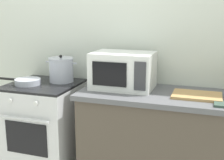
% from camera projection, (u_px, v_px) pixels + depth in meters
% --- Properties ---
extents(back_wall, '(4.40, 0.10, 2.50)m').
position_uv_depth(back_wall, '(125.00, 45.00, 2.72)').
color(back_wall, silver).
rests_on(back_wall, ground_plane).
extents(lower_cabinet_right, '(1.64, 0.56, 0.88)m').
position_uv_depth(lower_cabinet_right, '(184.00, 153.00, 2.39)').
color(lower_cabinet_right, '#4C4238').
rests_on(lower_cabinet_right, ground_plane).
extents(countertop_right, '(1.70, 0.60, 0.04)m').
position_uv_depth(countertop_right, '(187.00, 98.00, 2.29)').
color(countertop_right, '#59595E').
rests_on(countertop_right, lower_cabinet_right).
extents(stove, '(0.60, 0.64, 0.92)m').
position_uv_depth(stove, '(46.00, 132.00, 2.75)').
color(stove, silver).
rests_on(stove, ground_plane).
extents(stock_pot, '(0.31, 0.22, 0.25)m').
position_uv_depth(stock_pot, '(61.00, 70.00, 2.70)').
color(stock_pot, silver).
rests_on(stock_pot, stove).
extents(frying_pan, '(0.43, 0.23, 0.05)m').
position_uv_depth(frying_pan, '(27.00, 82.00, 2.61)').
color(frying_pan, silver).
rests_on(frying_pan, stove).
extents(microwave, '(0.50, 0.37, 0.30)m').
position_uv_depth(microwave, '(123.00, 70.00, 2.47)').
color(microwave, white).
rests_on(microwave, countertop_right).
extents(cutting_board, '(0.36, 0.26, 0.02)m').
position_uv_depth(cutting_board, '(197.00, 95.00, 2.24)').
color(cutting_board, tan).
rests_on(cutting_board, countertop_right).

